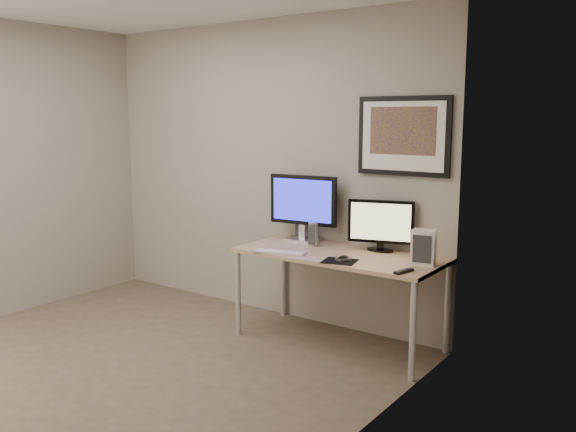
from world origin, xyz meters
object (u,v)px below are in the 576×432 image
(monitor_large, at_px, (303,205))
(speaker_left, at_px, (301,228))
(framed_art, at_px, (403,136))
(monitor_tv, at_px, (381,224))
(speaker_right, at_px, (313,234))
(fan_unit, at_px, (424,247))
(desk, at_px, (339,261))
(keyboard, at_px, (279,252))

(monitor_large, height_order, speaker_left, monitor_large)
(framed_art, relative_size, speaker_left, 4.09)
(monitor_tv, xyz_separation_m, speaker_right, (-0.53, -0.14, -0.12))
(monitor_large, relative_size, speaker_right, 3.11)
(monitor_tv, distance_m, fan_unit, 0.50)
(speaker_left, relative_size, speaker_right, 0.93)
(desk, distance_m, speaker_right, 0.36)
(monitor_large, distance_m, speaker_right, 0.30)
(desk, distance_m, framed_art, 1.07)
(monitor_large, distance_m, keyboard, 0.58)
(speaker_right, relative_size, keyboard, 0.47)
(desk, xyz_separation_m, framed_art, (0.35, 0.33, 0.96))
(desk, bearing_deg, speaker_right, 162.21)
(monitor_tv, relative_size, keyboard, 1.19)
(speaker_left, height_order, fan_unit, fan_unit)
(fan_unit, bearing_deg, speaker_right, 164.01)
(desk, height_order, speaker_right, speaker_right)
(speaker_left, height_order, speaker_right, speaker_right)
(monitor_large, distance_m, monitor_tv, 0.72)
(speaker_left, bearing_deg, keyboard, -60.84)
(keyboard, height_order, fan_unit, fan_unit)
(desk, height_order, speaker_left, speaker_left)
(framed_art, height_order, fan_unit, framed_art)
(framed_art, distance_m, monitor_large, 1.03)
(speaker_right, bearing_deg, monitor_tv, 0.03)
(desk, xyz_separation_m, monitor_large, (-0.49, 0.21, 0.37))
(monitor_tv, height_order, speaker_right, monitor_tv)
(desk, bearing_deg, keyboard, -144.13)
(desk, xyz_separation_m, speaker_left, (-0.55, 0.29, 0.16))
(monitor_tv, height_order, keyboard, monitor_tv)
(fan_unit, bearing_deg, desk, 170.47)
(framed_art, height_order, keyboard, framed_art)
(monitor_large, distance_m, fan_unit, 1.19)
(monitor_large, xyz_separation_m, fan_unit, (1.16, -0.19, -0.18))
(monitor_tv, relative_size, speaker_left, 2.73)
(framed_art, xyz_separation_m, speaker_right, (-0.66, -0.23, -0.79))
(speaker_right, bearing_deg, desk, -32.49)
(monitor_large, height_order, monitor_tv, monitor_large)
(speaker_right, bearing_deg, keyboard, -115.16)
(monitor_tv, distance_m, keyboard, 0.81)
(desk, relative_size, monitor_large, 2.62)
(monitor_large, bearing_deg, desk, -29.22)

